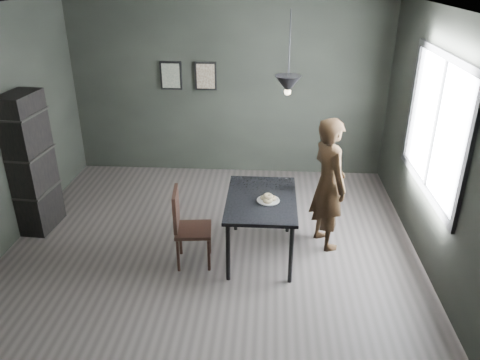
# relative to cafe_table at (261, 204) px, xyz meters

# --- Properties ---
(ground) EXTENTS (5.00, 5.00, 0.00)m
(ground) POSITION_rel_cafe_table_xyz_m (-0.60, 0.00, -0.67)
(ground) COLOR #332E2C
(ground) RESTS_ON ground
(back_wall) EXTENTS (5.00, 0.10, 2.80)m
(back_wall) POSITION_rel_cafe_table_xyz_m (-0.60, 2.50, 0.73)
(back_wall) COLOR black
(back_wall) RESTS_ON ground
(ceiling) EXTENTS (5.00, 5.00, 0.02)m
(ceiling) POSITION_rel_cafe_table_xyz_m (-0.60, 0.00, 2.13)
(ceiling) COLOR silver
(ceiling) RESTS_ON ground
(window_assembly) EXTENTS (0.04, 1.96, 1.56)m
(window_assembly) POSITION_rel_cafe_table_xyz_m (1.87, 0.20, 0.93)
(window_assembly) COLOR white
(window_assembly) RESTS_ON ground
(cafe_table) EXTENTS (0.80, 1.20, 0.75)m
(cafe_table) POSITION_rel_cafe_table_xyz_m (0.00, 0.00, 0.00)
(cafe_table) COLOR black
(cafe_table) RESTS_ON ground
(white_plate) EXTENTS (0.23, 0.23, 0.01)m
(white_plate) POSITION_rel_cafe_table_xyz_m (0.08, -0.07, 0.08)
(white_plate) COLOR white
(white_plate) RESTS_ON cafe_table
(donut_pile) EXTENTS (0.19, 0.18, 0.08)m
(donut_pile) POSITION_rel_cafe_table_xyz_m (0.08, -0.07, 0.12)
(donut_pile) COLOR beige
(donut_pile) RESTS_ON white_plate
(woman) EXTENTS (0.60, 0.71, 1.64)m
(woman) POSITION_rel_cafe_table_xyz_m (0.79, 0.29, 0.15)
(woman) COLOR black
(woman) RESTS_ON ground
(wood_chair) EXTENTS (0.45, 0.45, 0.93)m
(wood_chair) POSITION_rel_cafe_table_xyz_m (-0.85, -0.24, -0.14)
(wood_chair) COLOR black
(wood_chair) RESTS_ON ground
(shelf_unit) EXTENTS (0.38, 0.62, 1.81)m
(shelf_unit) POSITION_rel_cafe_table_xyz_m (-2.92, 0.46, 0.23)
(shelf_unit) COLOR black
(shelf_unit) RESTS_ON ground
(pendant_lamp) EXTENTS (0.28, 0.28, 0.86)m
(pendant_lamp) POSITION_rel_cafe_table_xyz_m (0.25, 0.10, 1.38)
(pendant_lamp) COLOR black
(pendant_lamp) RESTS_ON ground
(framed_print_left) EXTENTS (0.34, 0.04, 0.44)m
(framed_print_left) POSITION_rel_cafe_table_xyz_m (-1.50, 2.47, 0.93)
(framed_print_left) COLOR black
(framed_print_left) RESTS_ON ground
(framed_print_right) EXTENTS (0.34, 0.04, 0.44)m
(framed_print_right) POSITION_rel_cafe_table_xyz_m (-0.95, 2.47, 0.93)
(framed_print_right) COLOR black
(framed_print_right) RESTS_ON ground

